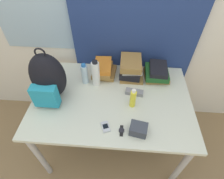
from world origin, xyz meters
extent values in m
cube|color=silver|center=(0.00, 0.97, 1.25)|extent=(6.00, 0.05, 2.50)
cube|color=#9EBCD1|center=(-0.53, 0.94, 1.30)|extent=(1.10, 0.01, 0.80)
cube|color=navy|center=(0.17, 0.91, 1.25)|extent=(1.12, 0.04, 2.50)
cube|color=beige|center=(0.00, 0.44, 0.75)|extent=(1.32, 0.88, 0.03)
cylinder|color=#B2B2B7|center=(-0.61, 0.06, 0.37)|extent=(0.05, 0.05, 0.73)
cylinder|color=#B2B2B7|center=(0.61, 0.06, 0.37)|extent=(0.05, 0.05, 0.73)
cylinder|color=#B2B2B7|center=(-0.61, 0.83, 0.37)|extent=(0.05, 0.05, 0.73)
cylinder|color=#B2B2B7|center=(0.61, 0.83, 0.37)|extent=(0.05, 0.05, 0.73)
ellipsoid|color=black|center=(-0.50, 0.44, 0.97)|extent=(0.27, 0.22, 0.41)
cube|color=teal|center=(-0.50, 0.31, 0.88)|extent=(0.19, 0.08, 0.18)
torus|color=black|center=(-0.50, 0.44, 1.18)|extent=(0.08, 0.01, 0.08)
cube|color=olive|center=(-0.10, 0.74, 0.78)|extent=(0.23, 0.23, 0.04)
cube|color=olive|center=(-0.11, 0.72, 0.82)|extent=(0.17, 0.24, 0.05)
cube|color=orange|center=(-0.11, 0.73, 0.87)|extent=(0.16, 0.24, 0.04)
cube|color=olive|center=(0.16, 0.74, 0.78)|extent=(0.21, 0.25, 0.03)
cube|color=black|center=(0.15, 0.74, 0.82)|extent=(0.21, 0.26, 0.06)
cube|color=silver|center=(0.16, 0.74, 0.86)|extent=(0.19, 0.22, 0.03)
cube|color=olive|center=(0.15, 0.74, 0.91)|extent=(0.19, 0.25, 0.06)
cube|color=olive|center=(0.39, 0.73, 0.78)|extent=(0.23, 0.22, 0.04)
cube|color=#1E5623|center=(0.39, 0.72, 0.82)|extent=(0.21, 0.23, 0.05)
cube|color=black|center=(0.40, 0.72, 0.87)|extent=(0.16, 0.24, 0.04)
cylinder|color=silver|center=(-0.25, 0.61, 0.85)|extent=(0.06, 0.06, 0.18)
cylinder|color=#286BB7|center=(-0.25, 0.61, 0.96)|extent=(0.04, 0.04, 0.02)
cylinder|color=white|center=(-0.15, 0.60, 0.88)|extent=(0.07, 0.07, 0.23)
cylinder|color=black|center=(-0.15, 0.60, 1.01)|extent=(0.04, 0.04, 0.02)
cylinder|color=yellow|center=(0.17, 0.37, 0.84)|extent=(0.05, 0.05, 0.16)
cylinder|color=white|center=(0.17, 0.37, 0.93)|extent=(0.03, 0.03, 0.02)
cube|color=#B7BCC6|center=(-0.02, 0.15, 0.77)|extent=(0.08, 0.10, 0.02)
cube|color=black|center=(-0.02, 0.15, 0.78)|extent=(0.05, 0.05, 0.00)
cube|color=gray|center=(0.19, 0.50, 0.78)|extent=(0.16, 0.08, 0.04)
cube|color=#383D47|center=(0.21, 0.13, 0.80)|extent=(0.14, 0.12, 0.07)
cube|color=black|center=(0.09, 0.13, 0.76)|extent=(0.02, 0.09, 0.00)
cylinder|color=#232328|center=(0.09, 0.13, 0.77)|extent=(0.04, 0.04, 0.01)
camera|label=1|loc=(0.07, -0.52, 1.88)|focal=28.00mm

